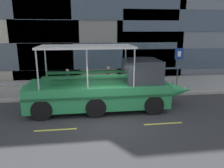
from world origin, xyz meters
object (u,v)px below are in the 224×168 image
duck_tour_boat (108,88)px  pedestrian_mid_left (108,76)px  pedestrian_mid_right (68,78)px  pedestrian_near_bow (145,75)px  parking_sign (178,61)px

duck_tour_boat → pedestrian_mid_left: 2.79m
pedestrian_mid_left → pedestrian_mid_right: size_ratio=1.09×
pedestrian_near_bow → pedestrian_mid_left: size_ratio=1.05×
parking_sign → pedestrian_mid_left: parking_sign is taller
pedestrian_near_bow → pedestrian_mid_left: 2.47m
duck_tour_boat → pedestrian_near_bow: duck_tour_boat is taller
parking_sign → pedestrian_near_bow: (-2.37, -0.07, -0.84)m
parking_sign → pedestrian_near_bow: 2.51m
parking_sign → duck_tour_boat: duck_tour_boat is taller
parking_sign → pedestrian_mid_left: (-4.84, -0.05, -0.89)m
duck_tour_boat → pedestrian_near_bow: 3.93m
parking_sign → pedestrian_mid_right: parking_sign is taller
duck_tour_boat → pedestrian_mid_left: size_ratio=5.49×
duck_tour_boat → pedestrian_mid_right: duck_tour_boat is taller
pedestrian_mid_left → pedestrian_mid_right: bearing=177.5°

